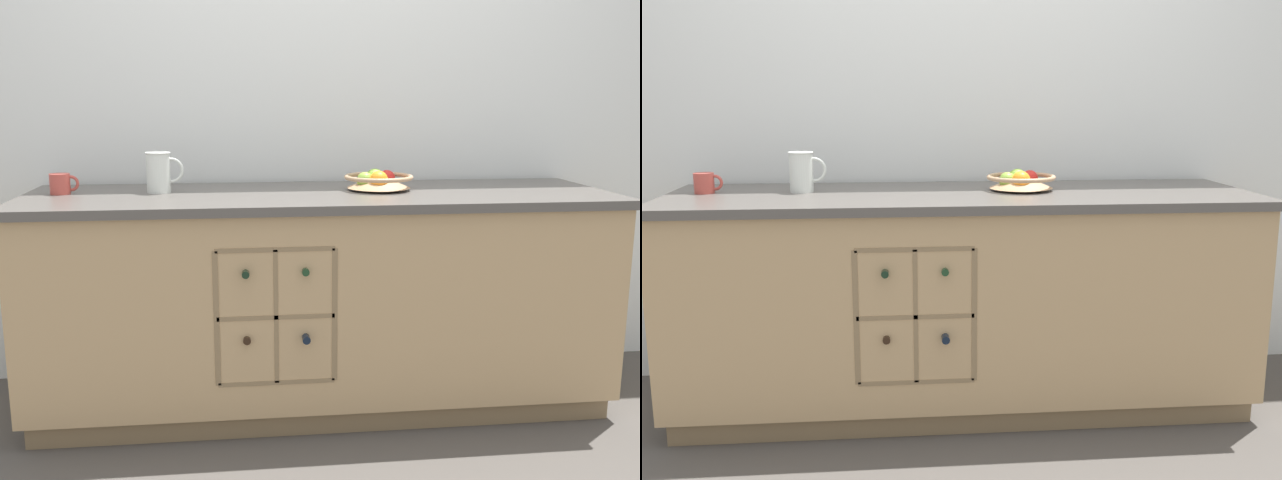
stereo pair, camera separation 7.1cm
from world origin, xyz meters
The scene contains 6 objects.
ground_plane centered at (0.00, 0.00, 0.00)m, with size 14.00×14.00×0.00m, color #4C4742.
back_wall centered at (0.00, 0.42, 1.27)m, with size 4.70×0.06×2.55m, color silver.
kitchen_island centered at (0.00, 0.00, 0.45)m, with size 2.34×0.76×0.89m.
fruit_bowl centered at (0.25, 0.05, 0.93)m, with size 0.28×0.28×0.09m.
white_pitcher centered at (-0.64, 0.07, 0.97)m, with size 0.15×0.10×0.16m.
ceramic_mug centered at (-1.02, 0.07, 0.93)m, with size 0.11×0.08×0.08m.
Camera 2 is at (-0.26, -2.82, 1.27)m, focal length 40.00 mm.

